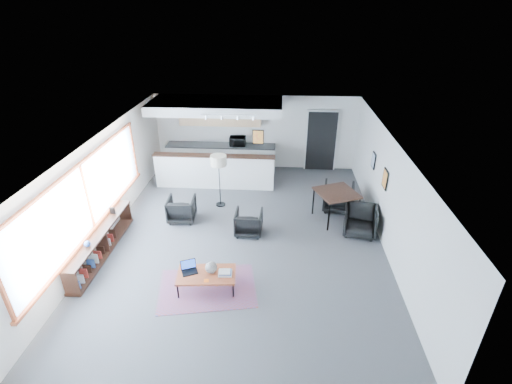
# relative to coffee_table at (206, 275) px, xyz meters

# --- Properties ---
(room) EXTENTS (7.02, 9.02, 2.62)m
(room) POSITION_rel_coffee_table_xyz_m (0.58, 2.03, 0.93)
(room) COLOR #49494C
(room) RESTS_ON ground
(window) EXTENTS (0.10, 5.95, 1.66)m
(window) POSITION_rel_coffee_table_xyz_m (-2.88, 1.13, 1.09)
(window) COLOR #8CBFFF
(window) RESTS_ON room
(console) EXTENTS (0.35, 3.00, 0.80)m
(console) POSITION_rel_coffee_table_xyz_m (-2.72, 0.98, -0.04)
(console) COLOR #321A11
(console) RESTS_ON floor
(kitchenette) EXTENTS (4.20, 1.96, 2.60)m
(kitchenette) POSITION_rel_coffee_table_xyz_m (-0.62, 5.74, 1.01)
(kitchenette) COLOR white
(kitchenette) RESTS_ON floor
(doorway) EXTENTS (1.10, 0.12, 2.15)m
(doorway) POSITION_rel_coffee_table_xyz_m (2.88, 6.45, 0.71)
(doorway) COLOR black
(doorway) RESTS_ON room
(track_light) EXTENTS (1.60, 0.07, 0.15)m
(track_light) POSITION_rel_coffee_table_xyz_m (-0.01, 4.23, 2.16)
(track_light) COLOR silver
(track_light) RESTS_ON room
(wall_art_lower) EXTENTS (0.03, 0.38, 0.48)m
(wall_art_lower) POSITION_rel_coffee_table_xyz_m (4.05, 2.43, 1.18)
(wall_art_lower) COLOR black
(wall_art_lower) RESTS_ON room
(wall_art_upper) EXTENTS (0.03, 0.34, 0.44)m
(wall_art_upper) POSITION_rel_coffee_table_xyz_m (4.05, 3.73, 1.13)
(wall_art_upper) COLOR black
(wall_art_upper) RESTS_ON room
(kilim_rug) EXTENTS (2.23, 1.71, 0.01)m
(kilim_rug) POSITION_rel_coffee_table_xyz_m (-0.00, 0.00, -0.36)
(kilim_rug) COLOR #683951
(kilim_rug) RESTS_ON floor
(coffee_table) EXTENTS (1.27, 0.76, 0.40)m
(coffee_table) POSITION_rel_coffee_table_xyz_m (0.00, 0.00, 0.00)
(coffee_table) COLOR brown
(coffee_table) RESTS_ON floor
(laptop) EXTENTS (0.40, 0.37, 0.23)m
(laptop) POSITION_rel_coffee_table_xyz_m (-0.38, 0.08, 0.10)
(laptop) COLOR black
(laptop) RESTS_ON coffee_table
(ceramic_pot) EXTENTS (0.25, 0.25, 0.25)m
(ceramic_pot) POSITION_rel_coffee_table_xyz_m (0.10, 0.05, 0.15)
(ceramic_pot) COLOR gray
(ceramic_pot) RESTS_ON coffee_table
(book_stack) EXTENTS (0.30, 0.25, 0.09)m
(book_stack) POSITION_rel_coffee_table_xyz_m (0.39, 0.01, 0.07)
(book_stack) COLOR silver
(book_stack) RESTS_ON coffee_table
(coaster) EXTENTS (0.11, 0.11, 0.01)m
(coaster) POSITION_rel_coffee_table_xyz_m (0.04, -0.22, 0.03)
(coaster) COLOR #E5590C
(coaster) RESTS_ON coffee_table
(armchair_left) EXTENTS (0.76, 0.71, 0.74)m
(armchair_left) POSITION_rel_coffee_table_xyz_m (-1.20, 2.70, 0.00)
(armchair_left) COLOR black
(armchair_left) RESTS_ON floor
(armchair_right) EXTENTS (0.71, 0.66, 0.71)m
(armchair_right) POSITION_rel_coffee_table_xyz_m (0.70, 2.16, -0.01)
(armchair_right) COLOR black
(armchair_right) RESTS_ON floor
(floor_lamp) EXTENTS (0.60, 0.60, 1.58)m
(floor_lamp) POSITION_rel_coffee_table_xyz_m (-0.27, 3.59, 1.01)
(floor_lamp) COLOR black
(floor_lamp) RESTS_ON floor
(dining_table) EXTENTS (1.32, 1.32, 0.85)m
(dining_table) POSITION_rel_coffee_table_xyz_m (3.02, 3.02, 0.41)
(dining_table) COLOR #321A11
(dining_table) RESTS_ON floor
(dining_chair_near) EXTENTS (0.79, 0.76, 0.71)m
(dining_chair_near) POSITION_rel_coffee_table_xyz_m (3.58, 2.35, -0.01)
(dining_chair_near) COLOR black
(dining_chair_near) RESTS_ON floor
(dining_chair_far) EXTENTS (0.81, 0.77, 0.73)m
(dining_chair_far) POSITION_rel_coffee_table_xyz_m (3.18, 3.60, -0.00)
(dining_chair_far) COLOR black
(dining_chair_far) RESTS_ON floor
(microwave) EXTENTS (0.55, 0.31, 0.37)m
(microwave) POSITION_rel_coffee_table_xyz_m (-0.02, 6.18, 0.75)
(microwave) COLOR black
(microwave) RESTS_ON kitchenette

